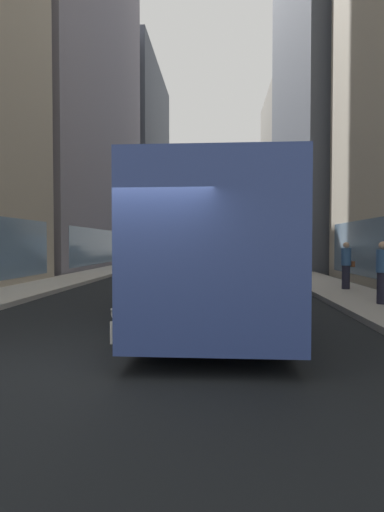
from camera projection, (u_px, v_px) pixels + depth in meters
ground_plane at (206, 261)px, 40.81m from camera, size 120.00×120.00×0.00m
sidewalk_left at (151, 260)px, 41.19m from camera, size 2.40×110.00×0.15m
sidewalk_right at (263, 261)px, 40.42m from camera, size 2.40×110.00×0.15m
building_left_mid at (52, 27)px, 31.62m from camera, size 9.76×21.42×37.99m
building_left_far at (122, 163)px, 54.53m from camera, size 10.27×21.13×25.57m
building_right_mid at (356, 66)px, 31.06m from camera, size 10.68×17.05×31.22m
building_right_far at (306, 176)px, 48.55m from camera, size 9.62×14.65×20.14m
transit_bus at (215, 244)px, 10.83m from camera, size 2.78×11.53×3.05m
car_grey_wagon at (237, 255)px, 33.75m from camera, size 1.86×4.09×1.62m
car_white_van at (192, 254)px, 36.87m from camera, size 1.78×4.61×1.62m
car_blue_hatchback at (181, 258)px, 26.25m from camera, size 1.79×3.91×1.62m
car_red_coupe at (218, 257)px, 28.22m from camera, size 1.75×4.07×1.62m
dalmatian_dog at (119, 313)px, 7.32m from camera, size 0.22×0.96×0.72m
pedestrian_with_handbag at (346, 265)px, 14.37m from camera, size 0.45×0.34×1.69m
pedestrian_in_coat at (383, 272)px, 10.77m from camera, size 0.34×0.34×1.69m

